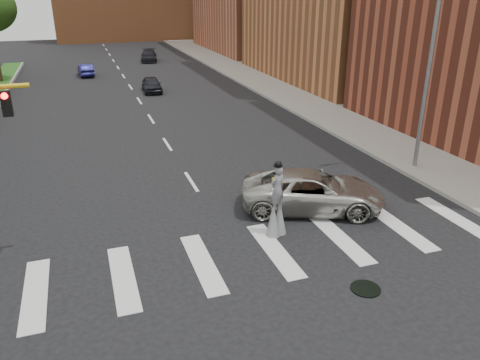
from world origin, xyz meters
TOP-DOWN VIEW (x-y plane):
  - ground_plane at (0.00, 0.00)m, footprint 160.00×160.00m
  - sidewalk_right at (12.50, 25.00)m, footprint 5.00×90.00m
  - manhole at (3.00, -2.00)m, footprint 0.90×0.90m
  - streetlight at (10.90, 6.00)m, footprint 2.05×0.20m
  - stilt_performer at (1.78, 2.03)m, footprint 0.82×0.63m
  - suv_crossing at (4.01, 3.53)m, footprint 6.30×4.59m
  - car_near at (1.54, 29.18)m, footprint 1.67×3.83m
  - car_mid at (-3.62, 39.43)m, footprint 1.61×3.85m
  - car_far at (4.17, 47.84)m, footprint 2.61×4.88m

SIDE VIEW (x-z plane):
  - ground_plane at x=0.00m, z-range 0.00..0.00m
  - manhole at x=3.00m, z-range 0.00..0.04m
  - sidewalk_right at x=12.50m, z-range 0.00..0.18m
  - car_mid at x=-3.62m, z-range 0.00..1.24m
  - car_near at x=1.54m, z-range 0.00..1.28m
  - car_far at x=4.17m, z-range 0.00..1.34m
  - suv_crossing at x=4.01m, z-range 0.00..1.59m
  - stilt_performer at x=1.78m, z-range -0.32..2.55m
  - streetlight at x=10.90m, z-range 0.40..9.40m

